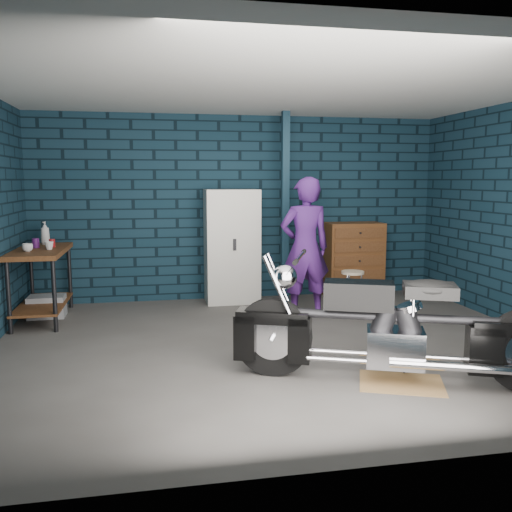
{
  "coord_description": "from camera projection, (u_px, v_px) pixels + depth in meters",
  "views": [
    {
      "loc": [
        -1.3,
        -5.45,
        1.77
      ],
      "look_at": [
        -0.19,
        0.3,
        0.94
      ],
      "focal_mm": 38.0,
      "sensor_mm": 36.0,
      "label": 1
    }
  ],
  "objects": [
    {
      "name": "locker",
      "position": [
        232.0,
        246.0,
        7.81
      ],
      "size": [
        0.76,
        0.54,
        1.63
      ],
      "primitive_type": "cube",
      "color": "silver",
      "rests_on": "ground"
    },
    {
      "name": "ground",
      "position": [
        278.0,
        346.0,
        5.79
      ],
      "size": [
        6.0,
        6.0,
        0.0
      ],
      "primitive_type": "plane",
      "color": "#4C4947",
      "rests_on": "ground"
    },
    {
      "name": "mug_purple",
      "position": [
        36.0,
        243.0,
        6.86
      ],
      "size": [
        0.1,
        0.1,
        0.12
      ],
      "primitive_type": "cylinder",
      "rotation": [
        0.0,
        0.0,
        0.2
      ],
      "color": "#4B175C",
      "rests_on": "workbench"
    },
    {
      "name": "bottle",
      "position": [
        45.0,
        233.0,
        7.22
      ],
      "size": [
        0.15,
        0.15,
        0.31
      ],
      "primitive_type": "imported",
      "rotation": [
        0.0,
        0.0,
        -0.26
      ],
      "color": "gray",
      "rests_on": "workbench"
    },
    {
      "name": "motorcycle",
      "position": [
        404.0,
        321.0,
        4.66
      ],
      "size": [
        2.61,
        1.58,
        1.12
      ],
      "primitive_type": null,
      "rotation": [
        0.0,
        0.0,
        -0.38
      ],
      "color": "black",
      "rests_on": "ground"
    },
    {
      "name": "storage_bin",
      "position": [
        47.0,
        306.0,
        7.01
      ],
      "size": [
        0.45,
        0.32,
        0.28
      ],
      "primitive_type": "cube",
      "color": "gray",
      "rests_on": "ground"
    },
    {
      "name": "support_post",
      "position": [
        285.0,
        210.0,
        7.6
      ],
      "size": [
        0.1,
        0.1,
        2.7
      ],
      "primitive_type": "cube",
      "color": "#132D3C",
      "rests_on": "ground"
    },
    {
      "name": "shop_stool",
      "position": [
        352.0,
        291.0,
        7.3
      ],
      "size": [
        0.32,
        0.32,
        0.55
      ],
      "primitive_type": null,
      "rotation": [
        0.0,
        0.0,
        -0.07
      ],
      "color": "#BDAD8F",
      "rests_on": "ground"
    },
    {
      "name": "workbench",
      "position": [
        42.0,
        284.0,
        6.84
      ],
      "size": [
        0.6,
        1.4,
        0.91
      ],
      "primitive_type": "cube",
      "color": "brown",
      "rests_on": "ground"
    },
    {
      "name": "mug_red",
      "position": [
        52.0,
        243.0,
        6.94
      ],
      "size": [
        0.08,
        0.08,
        0.1
      ],
      "primitive_type": "cylinder",
      "rotation": [
        0.0,
        0.0,
        0.11
      ],
      "color": "maroon",
      "rests_on": "workbench"
    },
    {
      "name": "cup_b",
      "position": [
        49.0,
        246.0,
        6.7
      ],
      "size": [
        0.11,
        0.11,
        0.1
      ],
      "primitive_type": "imported",
      "rotation": [
        0.0,
        0.0,
        0.01
      ],
      "color": "#BDAD8F",
      "rests_on": "workbench"
    },
    {
      "name": "room_walls",
      "position": [
        268.0,
        168.0,
        6.06
      ],
      "size": [
        6.02,
        5.01,
        2.71
      ],
      "color": "#0F2734",
      "rests_on": "ground"
    },
    {
      "name": "cup_a",
      "position": [
        27.0,
        248.0,
        6.5
      ],
      "size": [
        0.15,
        0.15,
        0.1
      ],
      "primitive_type": "imported",
      "rotation": [
        0.0,
        0.0,
        0.22
      ],
      "color": "#BDAD8F",
      "rests_on": "workbench"
    },
    {
      "name": "person",
      "position": [
        305.0,
        248.0,
        6.95
      ],
      "size": [
        0.68,
        0.46,
        1.8
      ],
      "primitive_type": "imported",
      "rotation": [
        0.0,
        0.0,
        3.18
      ],
      "color": "#491D6F",
      "rests_on": "ground"
    },
    {
      "name": "drip_mat",
      "position": [
        401.0,
        383.0,
        4.74
      ],
      "size": [
        0.86,
        0.76,
        0.01
      ],
      "primitive_type": "cube",
      "rotation": [
        0.0,
        0.0,
        -0.38
      ],
      "color": "olive",
      "rests_on": "ground"
    },
    {
      "name": "tool_chest",
      "position": [
        354.0,
        260.0,
        8.2
      ],
      "size": [
        0.84,
        0.47,
        1.13
      ],
      "primitive_type": "cube",
      "color": "brown",
      "rests_on": "ground"
    }
  ]
}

